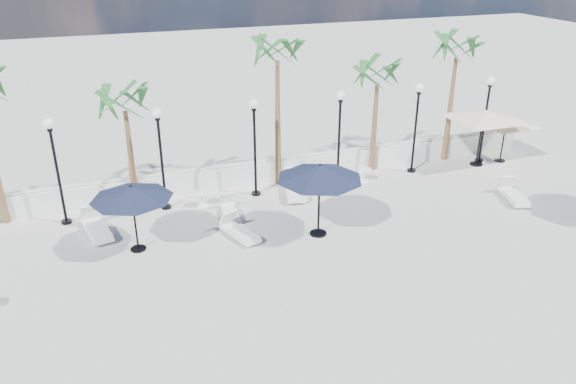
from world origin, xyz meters
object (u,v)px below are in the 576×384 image
object	(u,v)px
lounger_7	(513,195)
parasol_navy_left	(131,193)
lounger_2	(230,211)
parasol_cream_sq_a	(484,111)
lounger_4	(295,189)
lounger_6	(325,183)
lounger_3	(240,231)
lounger_5	(294,188)
parasol_navy_mid	(320,173)
parasol_cream_sq_b	(507,117)
lounger_1	(97,227)

from	to	relation	value
lounger_7	parasol_navy_left	world-z (taller)	parasol_navy_left
lounger_2	parasol_cream_sq_a	world-z (taller)	parasol_cream_sq_a
lounger_4	parasol_cream_sq_a	xyz separation A→B (m)	(8.69, 0.22, 2.25)
lounger_4	lounger_6	distance (m)	1.40
lounger_2	parasol_navy_left	distance (m)	4.07
lounger_4	lounger_3	bearing A→B (deg)	-135.26
lounger_3	lounger_7	world-z (taller)	lounger_7
lounger_2	lounger_6	xyz separation A→B (m)	(4.25, 1.17, 0.01)
lounger_5	lounger_6	world-z (taller)	lounger_5
parasol_navy_mid	parasol_cream_sq_a	world-z (taller)	parasol_cream_sq_a
lounger_6	parasol_cream_sq_b	bearing A→B (deg)	-13.23
lounger_5	lounger_6	size ratio (longest dim) A/B	1.28
lounger_6	parasol_navy_left	size ratio (longest dim) A/B	0.68
lounger_1	lounger_2	xyz separation A→B (m)	(4.59, -0.22, -0.05)
lounger_3	parasol_cream_sq_b	bearing A→B (deg)	-6.24
lounger_1	parasol_cream_sq_a	bearing A→B (deg)	-7.50
lounger_4	parasol_cream_sq_b	size ratio (longest dim) A/B	0.41
lounger_2	lounger_7	bearing A→B (deg)	-6.92
lounger_4	parasol_navy_mid	xyz separation A→B (m)	(-0.39, -3.29, 2.04)
lounger_2	parasol_cream_sq_a	bearing A→B (deg)	11.58
parasol_navy_left	lounger_3	bearing A→B (deg)	-5.39
lounger_3	lounger_5	bearing A→B (deg)	23.27
lounger_6	lounger_4	bearing A→B (deg)	176.55
parasol_navy_left	parasol_navy_mid	xyz separation A→B (m)	(5.87, -1.04, 0.25)
lounger_7	parasol_navy_left	bearing A→B (deg)	-168.34
lounger_1	parasol_navy_mid	xyz separation A→B (m)	(7.06, -2.58, 2.01)
lounger_2	parasol_navy_mid	bearing A→B (deg)	-37.76
lounger_6	parasol_navy_mid	world-z (taller)	parasol_navy_mid
lounger_2	lounger_3	distance (m)	1.63
lounger_5	lounger_7	xyz separation A→B (m)	(7.70, -3.38, -0.04)
lounger_7	lounger_5	bearing A→B (deg)	172.41
lounger_7	parasol_cream_sq_b	world-z (taller)	parasol_cream_sq_b
lounger_6	parasol_navy_left	bearing A→B (deg)	-175.10
lounger_1	parasol_navy_left	world-z (taller)	parasol_navy_left
lounger_3	parasol_cream_sq_b	size ratio (longest dim) A/B	0.42
lounger_1	lounger_5	size ratio (longest dim) A/B	0.94
lounger_3	parasol_navy_mid	xyz separation A→B (m)	(2.56, -0.73, 2.04)
lounger_5	parasol_cream_sq_b	xyz separation A→B (m)	(10.00, 0.17, 1.78)
lounger_3	parasol_cream_sq_a	size ratio (longest dim) A/B	0.34
lounger_6	parasol_cream_sq_b	xyz separation A→B (m)	(8.60, -0.02, 1.83)
lounger_3	lounger_6	xyz separation A→B (m)	(4.33, 2.80, -0.01)
lounger_1	parasol_navy_mid	distance (m)	7.78
lounger_6	lounger_7	distance (m)	7.24
lounger_6	parasol_cream_sq_b	size ratio (longest dim) A/B	0.40
parasol_navy_left	parasol_cream_sq_b	xyz separation A→B (m)	(16.24, 2.47, 0.03)
lounger_2	parasol_cream_sq_b	distance (m)	13.02
lounger_3	lounger_5	distance (m)	3.92
lounger_3	parasol_cream_sq_b	distance (m)	13.35
lounger_6	parasol_navy_mid	bearing A→B (deg)	-129.84
lounger_1	parasol_navy_left	bearing A→B (deg)	-62.99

